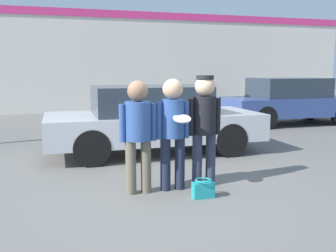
% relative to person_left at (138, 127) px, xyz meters
% --- Properties ---
extents(ground_plane, '(56.00, 56.00, 0.00)m').
position_rel_person_left_xyz_m(ground_plane, '(0.30, -0.03, -0.95)').
color(ground_plane, '#66635E').
extents(storefront_building, '(24.00, 0.22, 4.19)m').
position_rel_person_left_xyz_m(storefront_building, '(0.30, 10.90, 1.17)').
color(storefront_building, silver).
rests_on(storefront_building, ground).
extents(person_left, '(0.53, 0.36, 1.61)m').
position_rel_person_left_xyz_m(person_left, '(0.00, 0.00, 0.00)').
color(person_left, '#665B4C').
rests_on(person_left, ground).
extents(person_middle_with_frisbee, '(0.50, 0.53, 1.63)m').
position_rel_person_left_xyz_m(person_middle_with_frisbee, '(0.52, 0.01, 0.01)').
color(person_middle_with_frisbee, '#1E2338').
rests_on(person_middle_with_frisbee, ground).
extents(person_right, '(0.51, 0.34, 1.68)m').
position_rel_person_left_xyz_m(person_right, '(1.03, 0.07, 0.05)').
color(person_right, '#2D3347').
rests_on(person_right, ground).
extents(parked_car_near, '(4.47, 1.89, 1.42)m').
position_rel_person_left_xyz_m(parked_car_near, '(0.85, 2.56, -0.23)').
color(parked_car_near, '#B7BABF').
rests_on(parked_car_near, ground).
extents(parked_car_far, '(4.41, 1.83, 1.50)m').
position_rel_person_left_xyz_m(parked_car_far, '(6.17, 5.45, -0.20)').
color(parked_car_far, '#334784').
rests_on(parked_car_far, ground).
extents(shrub, '(0.93, 0.93, 0.93)m').
position_rel_person_left_xyz_m(shrub, '(4.99, 10.25, -0.49)').
color(shrub, '#285B2D').
rests_on(shrub, ground).
extents(handbag, '(0.30, 0.23, 0.26)m').
position_rel_person_left_xyz_m(handbag, '(0.81, -0.46, -0.83)').
color(handbag, teal).
rests_on(handbag, ground).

